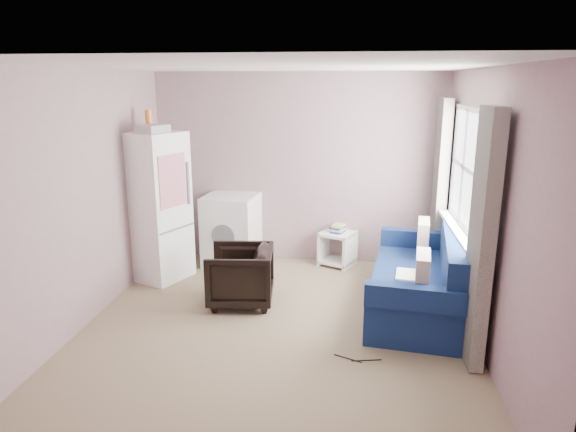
{
  "coord_description": "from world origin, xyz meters",
  "views": [
    {
      "loc": [
        0.7,
        -4.58,
        2.36
      ],
      "look_at": [
        0.05,
        0.6,
        1.0
      ],
      "focal_mm": 32.0,
      "sensor_mm": 36.0,
      "label": 1
    }
  ],
  "objects_px": {
    "fridge": "(157,206)",
    "side_table": "(338,246)",
    "sofa": "(422,282)",
    "washing_machine": "(232,228)",
    "armchair": "(240,273)"
  },
  "relations": [
    {
      "from": "side_table",
      "to": "sofa",
      "type": "relative_size",
      "value": 0.27
    },
    {
      "from": "fridge",
      "to": "side_table",
      "type": "relative_size",
      "value": 3.69
    },
    {
      "from": "armchair",
      "to": "sofa",
      "type": "xyz_separation_m",
      "value": [
        1.94,
        0.05,
        -0.03
      ]
    },
    {
      "from": "fridge",
      "to": "sofa",
      "type": "height_order",
      "value": "fridge"
    },
    {
      "from": "washing_machine",
      "to": "sofa",
      "type": "relative_size",
      "value": 0.45
    },
    {
      "from": "washing_machine",
      "to": "side_table",
      "type": "height_order",
      "value": "washing_machine"
    },
    {
      "from": "fridge",
      "to": "sofa",
      "type": "xyz_separation_m",
      "value": [
        3.11,
        -0.6,
        -0.6
      ]
    },
    {
      "from": "fridge",
      "to": "side_table",
      "type": "xyz_separation_m",
      "value": [
        2.18,
        0.72,
        -0.65
      ]
    },
    {
      "from": "fridge",
      "to": "side_table",
      "type": "bearing_deg",
      "value": 41.67
    },
    {
      "from": "fridge",
      "to": "washing_machine",
      "type": "relative_size",
      "value": 2.19
    },
    {
      "from": "washing_machine",
      "to": "side_table",
      "type": "xyz_separation_m",
      "value": [
        1.4,
        0.12,
        -0.23
      ]
    },
    {
      "from": "side_table",
      "to": "sofa",
      "type": "distance_m",
      "value": 1.61
    },
    {
      "from": "fridge",
      "to": "washing_machine",
      "type": "distance_m",
      "value": 1.07
    },
    {
      "from": "sofa",
      "to": "washing_machine",
      "type": "bearing_deg",
      "value": 160.15
    },
    {
      "from": "armchair",
      "to": "washing_machine",
      "type": "bearing_deg",
      "value": -168.88
    }
  ]
}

